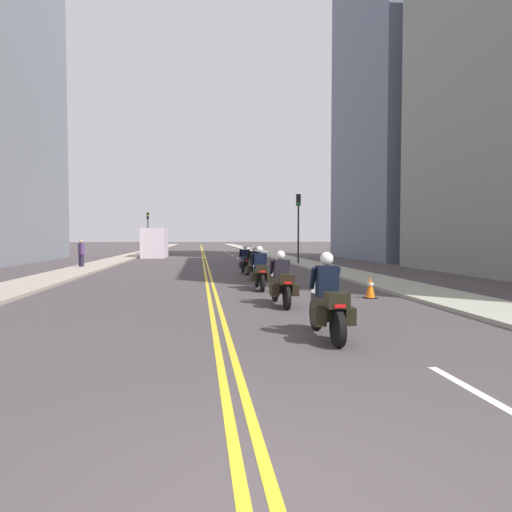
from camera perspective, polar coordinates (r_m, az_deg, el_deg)
ground_plane at (r=51.15m, az=-6.73°, el=0.20°), size 264.00×264.00×0.00m
sidewalk_left at (r=51.60m, az=-14.87°, el=0.23°), size 2.39×144.00×0.12m
sidewalk_right at (r=51.73m, az=1.39°, el=0.31°), size 2.39×144.00×0.12m
centreline_yellow_inner at (r=51.15m, az=-6.86°, el=0.21°), size 0.12×132.00×0.01m
centreline_yellow_outer at (r=51.15m, az=-6.60°, el=0.21°), size 0.12×132.00×0.01m
lane_dashes_white at (r=32.36m, az=-1.02°, el=-1.06°), size 0.14×56.40×0.01m
building_right_1 at (r=44.02m, az=17.27°, el=20.71°), size 7.34×13.92×31.72m
motorcycle_0 at (r=8.80m, az=9.12°, el=-6.09°), size 0.76×2.20×1.68m
motorcycle_1 at (r=12.85m, az=3.26°, el=-3.44°), size 0.77×2.26×1.58m
motorcycle_2 at (r=16.68m, az=0.50°, el=-2.04°), size 0.76×2.15×1.64m
motorcycle_3 at (r=20.46m, az=-0.25°, el=-1.27°), size 0.77×2.21×1.60m
motorcycle_4 at (r=23.91m, az=-1.37°, el=-0.73°), size 0.78×2.22×1.57m
traffic_cone_0 at (r=14.89m, az=14.34°, el=-3.86°), size 0.38×0.38×0.73m
traffic_light_near at (r=31.81m, az=5.41°, el=5.02°), size 0.28×0.38×4.99m
traffic_light_far at (r=54.95m, az=-13.59°, el=3.81°), size 0.28×0.38×4.89m
pedestrian_2 at (r=30.13m, az=-21.34°, el=0.30°), size 0.42×0.40×1.81m
parked_truck at (r=45.06m, az=-12.67°, el=1.48°), size 2.20×6.50×2.80m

